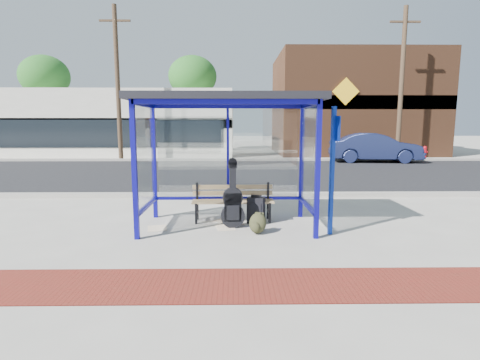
{
  "coord_description": "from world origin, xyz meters",
  "views": [
    {
      "loc": [
        0.14,
        -6.83,
        1.89
      ],
      "look_at": [
        0.24,
        0.2,
        0.86
      ],
      "focal_mm": 28.0,
      "sensor_mm": 36.0,
      "label": 1
    }
  ],
  "objects_px": {
    "suitcase": "(256,210)",
    "fire_hydrant": "(425,152)",
    "backpack": "(257,224)",
    "parked_car": "(375,148)",
    "bench": "(233,199)",
    "guitar_bag": "(233,204)"
  },
  "relations": [
    {
      "from": "guitar_bag",
      "to": "parked_car",
      "type": "relative_size",
      "value": 0.27
    },
    {
      "from": "parked_car",
      "to": "backpack",
      "type": "bearing_deg",
      "value": 157.65
    },
    {
      "from": "suitcase",
      "to": "backpack",
      "type": "height_order",
      "value": "suitcase"
    },
    {
      "from": "bench",
      "to": "fire_hydrant",
      "type": "relative_size",
      "value": 2.21
    },
    {
      "from": "guitar_bag",
      "to": "suitcase",
      "type": "xyz_separation_m",
      "value": [
        0.45,
        0.29,
        -0.19
      ]
    },
    {
      "from": "guitar_bag",
      "to": "backpack",
      "type": "distance_m",
      "value": 0.65
    },
    {
      "from": "suitcase",
      "to": "fire_hydrant",
      "type": "distance_m",
      "value": 17.34
    },
    {
      "from": "fire_hydrant",
      "to": "suitcase",
      "type": "bearing_deg",
      "value": -126.6
    },
    {
      "from": "bench",
      "to": "guitar_bag",
      "type": "bearing_deg",
      "value": -91.28
    },
    {
      "from": "guitar_bag",
      "to": "backpack",
      "type": "height_order",
      "value": "guitar_bag"
    },
    {
      "from": "bench",
      "to": "backpack",
      "type": "bearing_deg",
      "value": -65.97
    },
    {
      "from": "bench",
      "to": "guitar_bag",
      "type": "distance_m",
      "value": 0.52
    },
    {
      "from": "suitcase",
      "to": "bench",
      "type": "bearing_deg",
      "value": 172.82
    },
    {
      "from": "suitcase",
      "to": "parked_car",
      "type": "relative_size",
      "value": 0.12
    },
    {
      "from": "backpack",
      "to": "fire_hydrant",
      "type": "relative_size",
      "value": 0.52
    },
    {
      "from": "parked_car",
      "to": "guitar_bag",
      "type": "bearing_deg",
      "value": 155.38
    },
    {
      "from": "guitar_bag",
      "to": "parked_car",
      "type": "xyz_separation_m",
      "value": [
        7.26,
        12.39,
        0.3
      ]
    },
    {
      "from": "bench",
      "to": "backpack",
      "type": "height_order",
      "value": "bench"
    },
    {
      "from": "bench",
      "to": "parked_car",
      "type": "xyz_separation_m",
      "value": [
        7.26,
        11.87,
        0.32
      ]
    },
    {
      "from": "bench",
      "to": "backpack",
      "type": "relative_size",
      "value": 4.29
    },
    {
      "from": "guitar_bag",
      "to": "backpack",
      "type": "xyz_separation_m",
      "value": [
        0.43,
        -0.4,
        -0.27
      ]
    },
    {
      "from": "bench",
      "to": "fire_hydrant",
      "type": "height_order",
      "value": "bench"
    }
  ]
}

